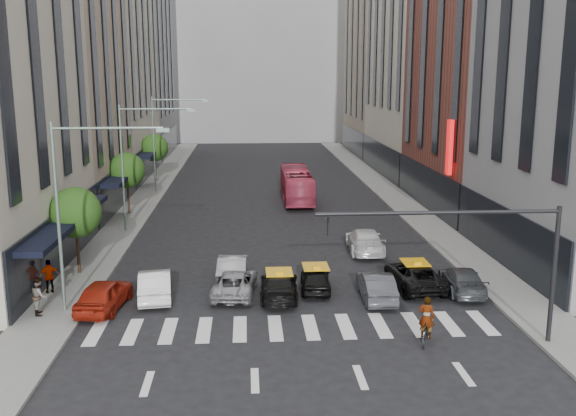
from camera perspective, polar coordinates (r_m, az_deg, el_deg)
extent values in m
plane|color=black|center=(28.19, 1.09, -11.73)|extent=(160.00, 160.00, 0.00)
cube|color=slate|center=(57.61, -12.96, 0.36)|extent=(3.00, 96.00, 0.15)
cube|color=slate|center=(58.48, 9.88, 0.65)|extent=(3.00, 96.00, 0.15)
cube|color=tan|center=(55.74, -19.58, 11.95)|extent=(8.00, 16.00, 24.00)
cube|color=beige|center=(73.55, -16.03, 16.68)|extent=(8.00, 20.00, 36.00)
cube|color=gray|center=(92.01, -13.40, 13.89)|extent=(8.00, 18.00, 30.00)
cube|color=brown|center=(56.15, 16.71, 13.15)|extent=(8.00, 18.00, 26.00)
cube|color=tan|center=(92.79, 8.43, 13.44)|extent=(8.00, 18.00, 28.00)
cube|color=gray|center=(110.96, -2.70, 15.35)|extent=(30.00, 10.00, 36.00)
cylinder|color=black|center=(38.22, -18.18, -3.22)|extent=(0.18, 0.18, 3.15)
sphere|color=#1E4112|center=(37.78, -18.37, -0.38)|extent=(2.88, 2.88, 2.88)
cylinder|color=black|center=(53.48, -14.02, 1.23)|extent=(0.18, 0.18, 3.15)
sphere|color=#1E4112|center=(53.17, -14.13, 3.28)|extent=(2.88, 2.88, 2.88)
cylinder|color=black|center=(69.08, -11.72, 3.68)|extent=(0.18, 0.18, 3.15)
sphere|color=#1E4112|center=(68.83, -11.79, 5.28)|extent=(2.88, 2.88, 2.88)
cylinder|color=gray|center=(31.71, -19.75, -0.92)|extent=(0.16, 0.16, 9.00)
cylinder|color=gray|center=(30.49, -15.76, 6.85)|extent=(5.00, 0.12, 0.12)
cube|color=gray|center=(30.08, -11.05, 6.82)|extent=(0.60, 0.25, 0.18)
cylinder|color=gray|center=(47.04, -14.51, 3.39)|extent=(0.16, 0.16, 9.00)
cylinder|color=gray|center=(46.23, -11.70, 8.62)|extent=(5.00, 0.12, 0.12)
cube|color=gray|center=(45.96, -8.57, 8.59)|extent=(0.60, 0.25, 0.18)
cylinder|color=gray|center=(62.71, -11.84, 5.56)|extent=(0.16, 0.16, 9.00)
cylinder|color=gray|center=(62.10, -9.69, 9.47)|extent=(5.00, 0.12, 0.12)
cube|color=gray|center=(61.90, -7.36, 9.44)|extent=(0.60, 0.25, 0.18)
cylinder|color=black|center=(29.02, 22.53, -5.66)|extent=(0.20, 0.20, 6.00)
cylinder|color=black|center=(26.49, 13.26, -0.41)|extent=(10.00, 0.16, 0.16)
imported|color=black|center=(25.65, 3.55, -1.65)|extent=(0.13, 0.16, 0.80)
cube|color=red|center=(48.36, 14.17, 5.25)|extent=(0.30, 0.70, 4.00)
imported|color=maroon|center=(32.66, -16.03, -7.40)|extent=(2.38, 4.67, 1.52)
imported|color=white|center=(33.65, -11.75, -6.63)|extent=(2.13, 4.70, 1.50)
imported|color=#96969B|center=(33.57, -4.76, -6.63)|extent=(2.57, 4.87, 1.31)
imported|color=black|center=(33.02, -0.79, -6.86)|extent=(2.12, 4.76, 1.36)
imported|color=black|center=(34.09, 2.46, -6.31)|extent=(1.83, 3.95, 1.31)
imported|color=#3A3B41|center=(33.10, 7.85, -6.87)|extent=(1.61, 4.34, 1.42)
imported|color=black|center=(35.14, 11.18, -5.89)|extent=(2.66, 5.19, 1.40)
imported|color=#3A3E42|center=(35.08, 15.24, -6.19)|extent=(2.30, 4.71, 1.32)
imported|color=#939398|center=(35.82, -4.92, -5.29)|extent=(1.72, 4.53, 1.48)
imported|color=silver|center=(41.55, 6.85, -2.88)|extent=(2.39, 5.35, 1.52)
imported|color=#BF3853|center=(57.71, 0.77, 2.08)|extent=(2.56, 10.51, 2.92)
imported|color=black|center=(28.40, 12.14, -10.81)|extent=(1.27, 1.86, 0.93)
imported|color=gray|center=(27.90, 12.26, -8.17)|extent=(0.80, 0.68, 1.85)
imported|color=gray|center=(32.56, -21.22, -7.28)|extent=(0.87, 1.02, 1.81)
imported|color=gray|center=(35.46, -20.45, -5.70)|extent=(1.12, 0.87, 1.77)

